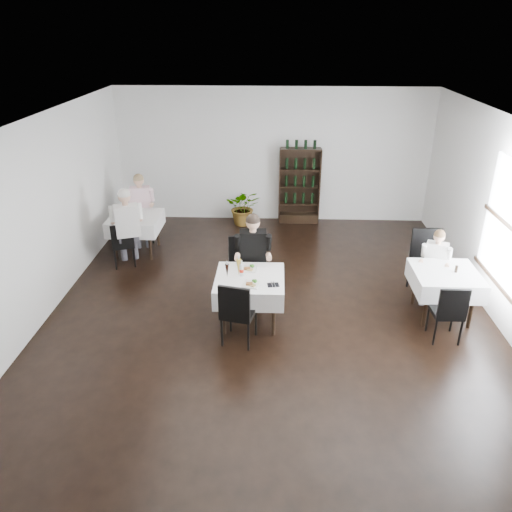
{
  "coord_description": "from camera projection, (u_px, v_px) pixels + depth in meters",
  "views": [
    {
      "loc": [
        0.07,
        -6.6,
        4.23
      ],
      "look_at": [
        -0.21,
        0.2,
        1.03
      ],
      "focal_mm": 35.0,
      "sensor_mm": 36.0,
      "label": 1
    }
  ],
  "objects": [
    {
      "name": "pilsner_lager",
      "position": [
        239.0,
        267.0,
        7.45
      ],
      "size": [
        0.08,
        0.08,
        0.33
      ],
      "color": "gold",
      "rests_on": "main_table"
    },
    {
      "name": "room_shell",
      "position": [
        270.0,
        232.0,
        7.14
      ],
      "size": [
        9.0,
        9.0,
        9.0
      ],
      "color": "black",
      "rests_on": "ground"
    },
    {
      "name": "right_chair_near",
      "position": [
        449.0,
        310.0,
        7.08
      ],
      "size": [
        0.43,
        0.43,
        0.92
      ],
      "color": "black",
      "rests_on": "ground"
    },
    {
      "name": "plate_near",
      "position": [
        252.0,
        284.0,
        7.23
      ],
      "size": [
        0.28,
        0.28,
        0.07
      ],
      "color": "white",
      "rests_on": "main_table"
    },
    {
      "name": "diner_right_far",
      "position": [
        435.0,
        261.0,
        8.09
      ],
      "size": [
        0.54,
        0.58,
        1.24
      ],
      "color": "#46454D",
      "rests_on": "ground"
    },
    {
      "name": "right_chair_far",
      "position": [
        426.0,
        257.0,
        8.41
      ],
      "size": [
        0.51,
        0.52,
        1.1
      ],
      "color": "black",
      "rests_on": "ground"
    },
    {
      "name": "main_chair_near",
      "position": [
        237.0,
        310.0,
        7.0
      ],
      "size": [
        0.54,
        0.55,
        0.99
      ],
      "color": "black",
      "rests_on": "ground"
    },
    {
      "name": "wine_shelf",
      "position": [
        299.0,
        187.0,
        11.29
      ],
      "size": [
        0.9,
        0.28,
        1.75
      ],
      "color": "black",
      "rests_on": "ground"
    },
    {
      "name": "napkin_cutlery",
      "position": [
        273.0,
        285.0,
        7.23
      ],
      "size": [
        0.19,
        0.19,
        0.02
      ],
      "color": "black",
      "rests_on": "main_table"
    },
    {
      "name": "right_table",
      "position": [
        445.0,
        281.0,
        7.68
      ],
      "size": [
        0.98,
        0.98,
        0.77
      ],
      "color": "black",
      "rests_on": "ground"
    },
    {
      "name": "main_chair_far",
      "position": [
        245.0,
        264.0,
        8.24
      ],
      "size": [
        0.6,
        0.6,
        1.07
      ],
      "color": "black",
      "rests_on": "ground"
    },
    {
      "name": "left_chair_far",
      "position": [
        138.0,
        212.0,
        10.44
      ],
      "size": [
        0.66,
        0.66,
        1.08
      ],
      "color": "black",
      "rests_on": "ground"
    },
    {
      "name": "left_chair_near",
      "position": [
        123.0,
        242.0,
        9.32
      ],
      "size": [
        0.51,
        0.52,
        0.89
      ],
      "color": "black",
      "rests_on": "ground"
    },
    {
      "name": "diner_left_far",
      "position": [
        141.0,
        204.0,
        10.22
      ],
      "size": [
        0.6,
        0.62,
        1.46
      ],
      "color": "#46454D",
      "rests_on": "ground"
    },
    {
      "name": "potted_tree",
      "position": [
        244.0,
        207.0,
        11.33
      ],
      "size": [
        0.76,
        0.66,
        0.84
      ],
      "primitive_type": "imported",
      "rotation": [
        0.0,
        0.0,
        0.01
      ],
      "color": "#29561D",
      "rests_on": "ground"
    },
    {
      "name": "pepper_mill",
      "position": [
        456.0,
        269.0,
        7.58
      ],
      "size": [
        0.06,
        0.06,
        0.11
      ],
      "primitive_type": "cylinder",
      "rotation": [
        0.0,
        0.0,
        0.41
      ],
      "color": "black",
      "rests_on": "right_table"
    },
    {
      "name": "coke_bottle",
      "position": [
        242.0,
        270.0,
        7.46
      ],
      "size": [
        0.07,
        0.07,
        0.25
      ],
      "color": "silver",
      "rests_on": "main_table"
    },
    {
      "name": "diner_main",
      "position": [
        253.0,
        254.0,
        7.93
      ],
      "size": [
        0.59,
        0.59,
        1.54
      ],
      "color": "#46454D",
      "rests_on": "ground"
    },
    {
      "name": "plate_far",
      "position": [
        249.0,
        269.0,
        7.68
      ],
      "size": [
        0.25,
        0.25,
        0.07
      ],
      "color": "white",
      "rests_on": "main_table"
    },
    {
      "name": "pilsner_dark",
      "position": [
        227.0,
        270.0,
        7.42
      ],
      "size": [
        0.06,
        0.06,
        0.26
      ],
      "color": "black",
      "rests_on": "main_table"
    },
    {
      "name": "diner_left_near",
      "position": [
        127.0,
        222.0,
        9.17
      ],
      "size": [
        0.68,
        0.72,
        1.55
      ],
      "color": "#46454D",
      "rests_on": "ground"
    },
    {
      "name": "left_table",
      "position": [
        136.0,
        223.0,
        9.87
      ],
      "size": [
        0.98,
        0.98,
        0.77
      ],
      "color": "black",
      "rests_on": "ground"
    },
    {
      "name": "main_table",
      "position": [
        250.0,
        286.0,
        7.52
      ],
      "size": [
        1.03,
        1.03,
        0.77
      ],
      "color": "black",
      "rests_on": "ground"
    }
  ]
}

